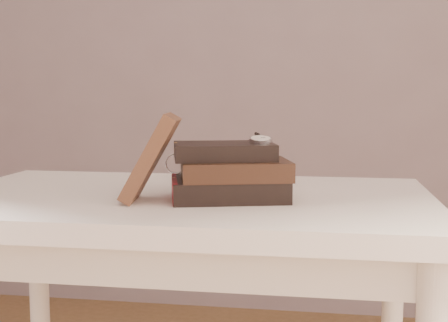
# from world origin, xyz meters

# --- Properties ---
(table) EXTENTS (1.00, 0.60, 0.75)m
(table) POSITION_xyz_m (0.00, 0.35, 0.66)
(table) COLOR white
(table) RESTS_ON ground
(book_stack) EXTENTS (0.25, 0.20, 0.11)m
(book_stack) POSITION_xyz_m (0.10, 0.30, 0.80)
(book_stack) COLOR black
(book_stack) RESTS_ON table
(journal) EXTENTS (0.12, 0.12, 0.17)m
(journal) POSITION_xyz_m (-0.04, 0.26, 0.83)
(journal) COLOR #3F2418
(journal) RESTS_ON table
(pocket_watch) EXTENTS (0.06, 0.15, 0.02)m
(pocket_watch) POSITION_xyz_m (0.16, 0.31, 0.87)
(pocket_watch) COLOR silver
(pocket_watch) RESTS_ON book_stack
(eyeglasses) EXTENTS (0.12, 0.13, 0.04)m
(eyeglasses) POSITION_xyz_m (0.01, 0.35, 0.81)
(eyeglasses) COLOR silver
(eyeglasses) RESTS_ON book_stack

